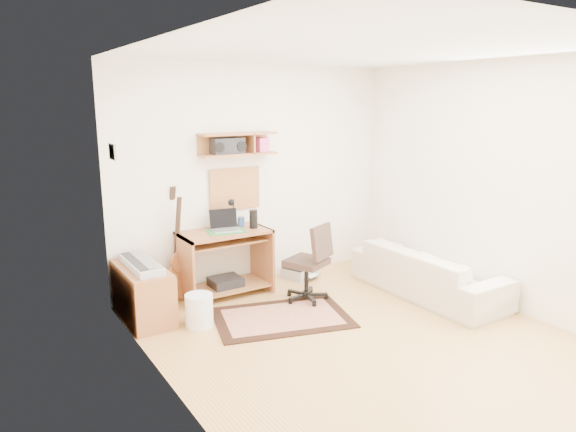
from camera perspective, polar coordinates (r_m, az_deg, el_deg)
floor at (r=5.08m, az=7.99°, el=-13.15°), size 3.60×4.00×0.01m
ceiling at (r=4.60m, az=9.02°, el=17.59°), size 3.60×4.00×0.01m
back_wall at (r=6.30m, az=-3.50°, el=4.42°), size 3.60×0.01×2.60m
left_wall at (r=3.77m, az=-12.84°, el=-1.40°), size 0.01×4.00×2.60m
right_wall at (r=5.99m, az=21.71°, el=3.13°), size 0.01×4.00×2.60m
wall_shelf at (r=6.00m, az=-5.47°, el=7.82°), size 0.90×0.25×0.26m
cork_board at (r=6.16m, az=-5.82°, el=2.97°), size 0.64×0.03×0.49m
wall_photo at (r=5.13m, az=-18.59°, el=6.66°), size 0.02×0.20×0.15m
desk at (r=6.01m, az=-6.88°, el=-5.11°), size 1.00×0.55×0.75m
laptop at (r=5.87m, az=-6.81°, el=-0.53°), size 0.37×0.37×0.24m
speaker at (r=5.99m, az=-3.79°, el=-0.34°), size 0.09×0.09×0.21m
desk_lamp at (r=6.07m, az=-5.94°, el=0.39°), size 0.11×0.11×0.33m
pencil_cup at (r=6.10m, az=-5.13°, el=-0.61°), size 0.08×0.08×0.11m
boombox at (r=5.94m, az=-6.62°, el=7.56°), size 0.37×0.17×0.19m
rug at (r=5.46m, az=-0.67°, el=-10.99°), size 1.55×1.24×0.02m
task_chair at (r=5.77m, az=2.03°, el=-5.03°), size 0.60×0.60×0.89m
cabinet at (r=5.55m, az=-15.57°, el=-8.09°), size 0.40×0.90×0.55m
music_keyboard at (r=5.45m, az=-15.77°, el=-5.04°), size 0.25×0.79×0.07m
guitar at (r=5.88m, az=-11.77°, el=-3.04°), size 0.38×0.29×1.27m
waste_basket at (r=5.30m, az=-9.67°, el=-10.11°), size 0.36×0.36×0.33m
printer at (r=6.64m, az=1.27°, el=-5.93°), size 0.48×0.43×0.15m
sofa at (r=6.17m, az=15.06°, el=-5.10°), size 0.54×1.86×0.73m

